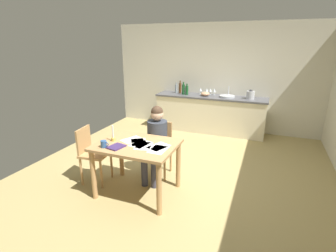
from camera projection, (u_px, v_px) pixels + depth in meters
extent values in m
cube|color=tan|center=(180.00, 171.00, 4.49)|extent=(5.20, 5.20, 0.04)
cube|color=beige|center=(215.00, 78.00, 6.38)|extent=(5.20, 0.12, 2.60)
cube|color=beige|center=(210.00, 115.00, 6.34)|extent=(2.62, 0.60, 0.86)
cube|color=#4C4C51|center=(211.00, 97.00, 6.20)|extent=(2.66, 0.64, 0.04)
cube|color=tan|center=(137.00, 145.00, 3.58)|extent=(1.12, 0.85, 0.04)
cylinder|color=tan|center=(93.00, 175.00, 3.55)|extent=(0.07, 0.07, 0.74)
cylinder|color=tan|center=(159.00, 189.00, 3.20)|extent=(0.07, 0.07, 0.74)
cylinder|color=tan|center=(121.00, 155.00, 4.20)|extent=(0.07, 0.07, 0.74)
cylinder|color=tan|center=(178.00, 165.00, 3.85)|extent=(0.07, 0.07, 0.74)
cube|color=tan|center=(158.00, 148.00, 4.18)|extent=(0.43, 0.43, 0.04)
cube|color=tan|center=(162.00, 133.00, 4.29)|extent=(0.36, 0.06, 0.40)
cylinder|color=tan|center=(145.00, 165.00, 4.15)|extent=(0.04, 0.04, 0.46)
cylinder|color=tan|center=(165.00, 168.00, 4.06)|extent=(0.04, 0.04, 0.46)
cylinder|color=tan|center=(152.00, 156.00, 4.46)|extent=(0.04, 0.04, 0.46)
cylinder|color=tan|center=(171.00, 159.00, 4.36)|extent=(0.04, 0.04, 0.46)
cylinder|color=#333842|center=(157.00, 136.00, 4.10)|extent=(0.34, 0.34, 0.50)
sphere|color=#D8AD8C|center=(157.00, 114.00, 3.99)|extent=(0.20, 0.20, 0.20)
sphere|color=#473323|center=(157.00, 112.00, 3.97)|extent=(0.19, 0.19, 0.19)
cylinder|color=#383847|center=(149.00, 154.00, 4.02)|extent=(0.16, 0.39, 0.13)
cylinder|color=#383847|center=(144.00, 172.00, 3.92)|extent=(0.10, 0.10, 0.45)
cylinder|color=#383847|center=(158.00, 155.00, 3.98)|extent=(0.16, 0.39, 0.13)
cylinder|color=#383847|center=(154.00, 174.00, 3.88)|extent=(0.10, 0.10, 0.45)
cube|color=tan|center=(95.00, 154.00, 3.97)|extent=(0.45, 0.45, 0.04)
cube|color=tan|center=(84.00, 140.00, 3.95)|extent=(0.07, 0.36, 0.40)
cylinder|color=tan|center=(101.00, 174.00, 3.85)|extent=(0.04, 0.04, 0.47)
cylinder|color=tan|center=(111.00, 164.00, 4.17)|extent=(0.04, 0.04, 0.47)
cylinder|color=tan|center=(81.00, 171.00, 3.93)|extent=(0.04, 0.04, 0.47)
cylinder|color=tan|center=(93.00, 162.00, 4.25)|extent=(0.04, 0.04, 0.47)
cylinder|color=#33598C|center=(104.00, 144.00, 3.44)|extent=(0.08, 0.08, 0.10)
torus|color=#33598C|center=(106.00, 144.00, 3.42)|extent=(0.07, 0.01, 0.07)
cylinder|color=gold|center=(113.00, 139.00, 3.68)|extent=(0.06, 0.06, 0.05)
cylinder|color=white|center=(113.00, 131.00, 3.64)|extent=(0.02, 0.02, 0.18)
cube|color=#3B2859|center=(116.00, 147.00, 3.45)|extent=(0.22, 0.25, 0.02)
cube|color=white|center=(144.00, 146.00, 3.50)|extent=(0.27, 0.33, 0.00)
cube|color=white|center=(140.00, 144.00, 3.57)|extent=(0.26, 0.33, 0.00)
cube|color=white|center=(132.00, 140.00, 3.72)|extent=(0.32, 0.36, 0.00)
cube|color=white|center=(158.00, 150.00, 3.38)|extent=(0.22, 0.30, 0.00)
cube|color=white|center=(139.00, 142.00, 3.64)|extent=(0.33, 0.36, 0.00)
cube|color=white|center=(159.00, 146.00, 3.48)|extent=(0.30, 0.35, 0.00)
cylinder|color=#B2B7BC|center=(227.00, 96.00, 6.05)|extent=(0.36, 0.36, 0.04)
cylinder|color=silver|center=(228.00, 91.00, 6.16)|extent=(0.02, 0.02, 0.24)
cylinder|color=#8C999E|center=(176.00, 89.00, 6.54)|extent=(0.07, 0.07, 0.21)
cylinder|color=#8C999E|center=(176.00, 84.00, 6.50)|extent=(0.03, 0.03, 0.05)
cylinder|color=#593319|center=(180.00, 88.00, 6.53)|extent=(0.07, 0.07, 0.25)
cylinder|color=#593319|center=(180.00, 82.00, 6.48)|extent=(0.03, 0.03, 0.06)
cylinder|color=#194C23|center=(183.00, 89.00, 6.34)|extent=(0.08, 0.08, 0.25)
cylinder|color=#194C23|center=(183.00, 83.00, 6.30)|extent=(0.03, 0.03, 0.06)
cylinder|color=#194C23|center=(187.00, 90.00, 6.31)|extent=(0.08, 0.08, 0.22)
cylinder|color=#194C23|center=(187.00, 85.00, 6.27)|extent=(0.03, 0.03, 0.05)
ellipsoid|color=tan|center=(205.00, 94.00, 6.19)|extent=(0.22, 0.22, 0.10)
cylinder|color=#B7BABF|center=(250.00, 95.00, 5.84)|extent=(0.18, 0.18, 0.18)
cone|color=#262628|center=(251.00, 90.00, 5.81)|extent=(0.11, 0.11, 0.04)
cylinder|color=silver|center=(214.00, 95.00, 6.30)|extent=(0.06, 0.06, 0.00)
cylinder|color=silver|center=(214.00, 93.00, 6.29)|extent=(0.01, 0.01, 0.07)
cone|color=silver|center=(214.00, 90.00, 6.27)|extent=(0.07, 0.07, 0.08)
cylinder|color=silver|center=(210.00, 95.00, 6.34)|extent=(0.06, 0.06, 0.00)
cylinder|color=silver|center=(210.00, 93.00, 6.33)|extent=(0.01, 0.01, 0.07)
cone|color=silver|center=(210.00, 90.00, 6.30)|extent=(0.07, 0.07, 0.08)
cylinder|color=silver|center=(207.00, 94.00, 6.37)|extent=(0.06, 0.06, 0.00)
cylinder|color=silver|center=(207.00, 93.00, 6.36)|extent=(0.01, 0.01, 0.07)
cone|color=silver|center=(207.00, 90.00, 6.34)|extent=(0.07, 0.07, 0.08)
cylinder|color=silver|center=(200.00, 94.00, 6.43)|extent=(0.06, 0.06, 0.00)
cylinder|color=silver|center=(200.00, 92.00, 6.41)|extent=(0.01, 0.01, 0.07)
cone|color=silver|center=(201.00, 90.00, 6.39)|extent=(0.07, 0.07, 0.08)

